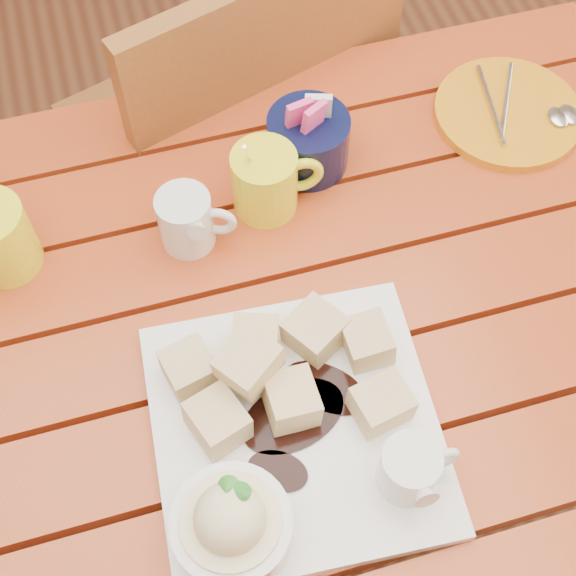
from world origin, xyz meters
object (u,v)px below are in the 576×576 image
object	(u,v)px
dessert_plate	(282,444)
orange_saucer	(509,113)
coffee_mug_right	(267,180)
chair_far	(236,141)
table	(254,368)

from	to	relation	value
dessert_plate	orange_saucer	xyz separation A→B (m)	(0.42, 0.37, -0.03)
coffee_mug_right	chair_far	size ratio (longest dim) A/B	0.14
coffee_mug_right	chair_far	distance (m)	0.42
orange_saucer	table	bearing A→B (deg)	-152.61
dessert_plate	orange_saucer	distance (m)	0.56
orange_saucer	chair_far	bearing A→B (deg)	140.77
table	dessert_plate	distance (m)	0.21
table	chair_far	world-z (taller)	chair_far
dessert_plate	chair_far	world-z (taller)	chair_far
table	chair_far	xyz separation A→B (m)	(0.09, 0.48, -0.13)
table	orange_saucer	distance (m)	0.48
table	orange_saucer	size ratio (longest dim) A/B	6.13
orange_saucer	chair_far	size ratio (longest dim) A/B	0.21
coffee_mug_right	chair_far	xyz separation A→B (m)	(0.03, 0.31, -0.28)
table	coffee_mug_right	world-z (taller)	coffee_mug_right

